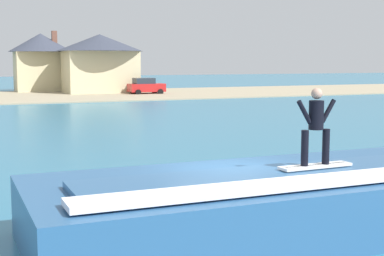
# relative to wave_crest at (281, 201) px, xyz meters

# --- Properties ---
(ground_plane) EXTENTS (260.00, 260.00, 0.00)m
(ground_plane) POSITION_rel_wave_crest_xyz_m (-0.76, 1.01, -0.68)
(ground_plane) COLOR teal
(wave_crest) EXTENTS (11.00, 4.22, 1.45)m
(wave_crest) POSITION_rel_wave_crest_xyz_m (0.00, 0.00, 0.00)
(wave_crest) COLOR #2D5B8B
(wave_crest) RESTS_ON ground_plane
(surfboard) EXTENTS (1.75, 0.44, 0.06)m
(surfboard) POSITION_rel_wave_crest_xyz_m (0.62, -0.37, 0.80)
(surfboard) COLOR white
(surfboard) RESTS_ON wave_crest
(surfer) EXTENTS (0.99, 0.32, 1.67)m
(surfer) POSITION_rel_wave_crest_xyz_m (0.59, -0.39, 1.75)
(surfer) COLOR black
(surfer) RESTS_ON surfboard
(shoreline_bank) EXTENTS (120.00, 20.27, 0.11)m
(shoreline_bank) POSITION_rel_wave_crest_xyz_m (-0.76, 50.07, -0.63)
(shoreline_bank) COLOR tan
(shoreline_bank) RESTS_ON ground_plane
(car_far_shore) EXTENTS (3.98, 2.26, 1.86)m
(car_far_shore) POSITION_rel_wave_crest_xyz_m (13.21, 49.48, 0.26)
(car_far_shore) COLOR red
(car_far_shore) RESTS_ON ground_plane
(house_gabled_white) EXTENTS (9.95, 9.95, 6.80)m
(house_gabled_white) POSITION_rel_wave_crest_xyz_m (9.12, 53.87, 3.32)
(house_gabled_white) COLOR beige
(house_gabled_white) RESTS_ON ground_plane
(house_small_cottage) EXTENTS (7.62, 7.62, 7.34)m
(house_small_cottage) POSITION_rel_wave_crest_xyz_m (3.29, 59.66, 3.45)
(house_small_cottage) COLOR beige
(house_small_cottage) RESTS_ON ground_plane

